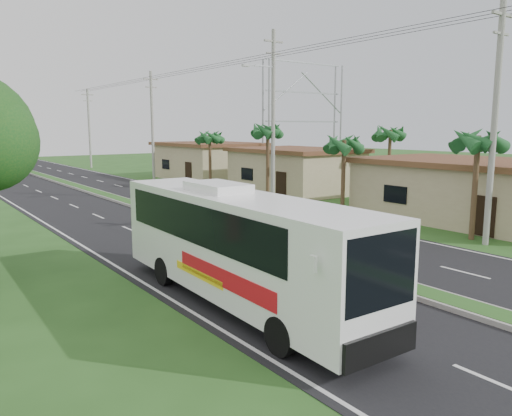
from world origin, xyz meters
TOP-DOWN VIEW (x-y plane):
  - ground at (0.00, 0.00)m, footprint 180.00×180.00m
  - road_asphalt at (0.00, 20.00)m, footprint 14.00×160.00m
  - median_strip at (0.00, 20.00)m, footprint 1.20×160.00m
  - lane_edge_left at (-6.70, 20.00)m, footprint 0.12×160.00m
  - lane_edge_right at (6.70, 20.00)m, footprint 0.12×160.00m
  - shop_near at (14.00, 6.00)m, footprint 8.60×12.60m
  - shop_mid at (14.00, 22.00)m, footprint 7.60×10.60m
  - shop_far at (14.00, 36.00)m, footprint 8.60×11.60m
  - palm_verge_a at (9.00, 3.00)m, footprint 2.40×2.40m
  - palm_verge_b at (9.40, 12.00)m, footprint 2.40×2.40m
  - palm_verge_c at (8.80, 19.00)m, footprint 2.40×2.40m
  - palm_verge_d at (9.30, 28.00)m, footprint 2.40×2.40m
  - palm_behind_shop at (17.50, 15.00)m, footprint 2.40×2.40m
  - utility_pole_a at (8.50, 2.00)m, footprint 1.60×0.28m
  - utility_pole_b at (8.47, 18.00)m, footprint 3.20×0.28m
  - utility_pole_c at (8.50, 38.00)m, footprint 1.60×0.28m
  - utility_pole_d at (8.50, 58.00)m, footprint 1.60×0.28m
  - billboard_lattice at (22.00, 30.00)m, footprint 10.18×1.18m
  - coach_bus_main at (-5.20, 2.33)m, footprint 2.65×11.34m
  - motorcyclist at (-0.62, 2.22)m, footprint 1.81×0.53m

SIDE VIEW (x-z plane):
  - ground at x=0.00m, z-range 0.00..0.00m
  - lane_edge_left at x=-6.70m, z-range 0.00..0.00m
  - lane_edge_right at x=6.70m, z-range 0.00..0.00m
  - road_asphalt at x=0.00m, z-range 0.00..0.02m
  - median_strip at x=0.00m, z-range 0.01..0.20m
  - motorcyclist at x=-0.62m, z-range -0.33..1.97m
  - shop_near at x=14.00m, z-range 0.02..3.54m
  - shop_mid at x=14.00m, z-range 0.02..3.69m
  - shop_far at x=14.00m, z-range 0.02..3.84m
  - coach_bus_main at x=-5.20m, z-range 0.18..3.83m
  - palm_verge_b at x=9.40m, z-range 1.83..6.88m
  - palm_verge_d at x=9.30m, z-range 1.92..7.17m
  - palm_verge_a at x=9.00m, z-range 2.02..7.47m
  - palm_behind_shop at x=17.50m, z-range 2.11..7.76m
  - palm_verge_c at x=8.80m, z-range 2.20..8.05m
  - utility_pole_d at x=8.50m, z-range 0.17..10.67m
  - utility_pole_a at x=8.50m, z-range 0.17..11.17m
  - utility_pole_c at x=8.50m, z-range 0.17..11.17m
  - utility_pole_b at x=8.47m, z-range 0.26..12.26m
  - billboard_lattice at x=22.00m, z-range 0.79..12.86m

